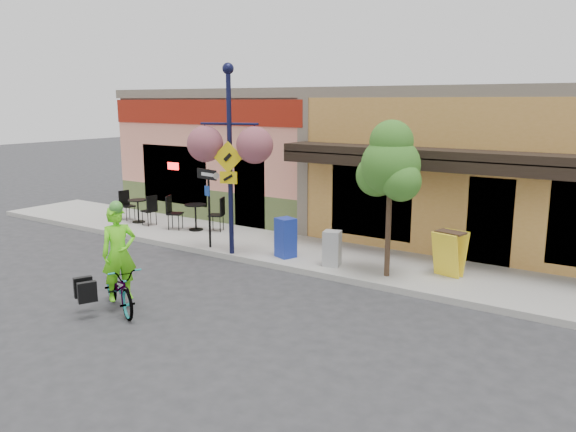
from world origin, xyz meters
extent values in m
plane|color=#2D2D30|center=(0.00, 0.00, 0.00)|extent=(90.00, 90.00, 0.00)
cube|color=#9E9B93|center=(0.00, 2.00, 0.07)|extent=(24.00, 3.00, 0.15)
cube|color=#A8A59E|center=(0.00, 0.55, 0.07)|extent=(24.00, 0.12, 0.15)
imported|color=#99220D|center=(-0.93, -3.50, 0.48)|extent=(1.92, 1.34, 0.96)
imported|color=#67F319|center=(-0.88, -3.50, 0.94)|extent=(0.69, 0.81, 1.87)
camera|label=1|loc=(7.78, -10.44, 4.11)|focal=35.00mm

